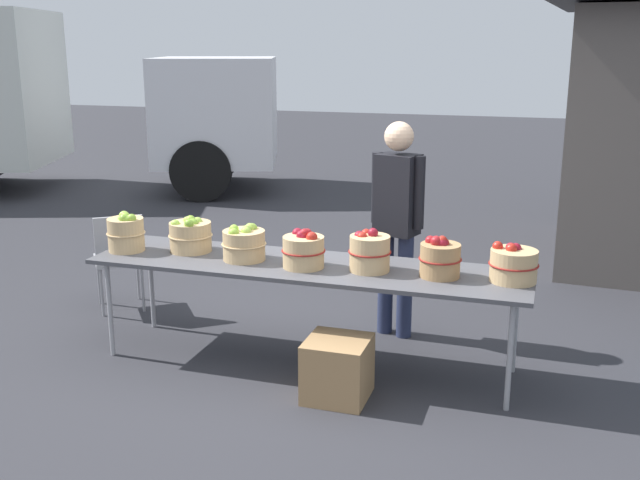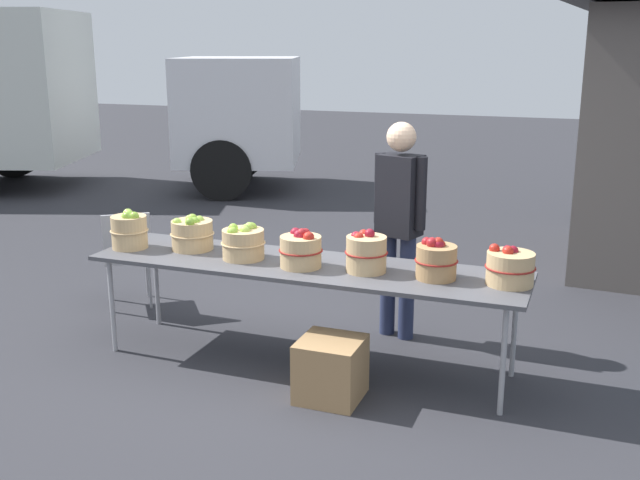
% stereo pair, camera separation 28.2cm
% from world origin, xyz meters
% --- Properties ---
extents(ground_plane, '(40.00, 40.00, 0.00)m').
position_xyz_m(ground_plane, '(0.00, 0.00, 0.00)').
color(ground_plane, '#2D2D33').
extents(market_table, '(3.10, 0.76, 0.75)m').
position_xyz_m(market_table, '(0.00, 0.00, 0.72)').
color(market_table, '#4C4C51').
rests_on(market_table, ground).
extents(apple_basket_green_0, '(0.29, 0.29, 0.29)m').
position_xyz_m(apple_basket_green_0, '(-1.40, -0.07, 0.89)').
color(apple_basket_green_0, tan).
rests_on(apple_basket_green_0, market_table).
extents(apple_basket_green_1, '(0.33, 0.33, 0.27)m').
position_xyz_m(apple_basket_green_1, '(-0.93, 0.06, 0.87)').
color(apple_basket_green_1, tan).
rests_on(apple_basket_green_1, market_table).
extents(apple_basket_green_2, '(0.32, 0.32, 0.26)m').
position_xyz_m(apple_basket_green_2, '(-0.46, -0.03, 0.87)').
color(apple_basket_green_2, tan).
rests_on(apple_basket_green_2, market_table).
extents(apple_basket_red_0, '(0.31, 0.31, 0.28)m').
position_xyz_m(apple_basket_red_0, '(0.00, -0.07, 0.87)').
color(apple_basket_red_0, tan).
rests_on(apple_basket_red_0, market_table).
extents(apple_basket_red_1, '(0.29, 0.29, 0.30)m').
position_xyz_m(apple_basket_red_1, '(0.45, -0.02, 0.88)').
color(apple_basket_red_1, tan).
rests_on(apple_basket_red_1, market_table).
extents(apple_basket_red_2, '(0.29, 0.29, 0.28)m').
position_xyz_m(apple_basket_red_2, '(0.93, -0.01, 0.88)').
color(apple_basket_red_2, '#A87F51').
rests_on(apple_basket_red_2, market_table).
extents(apple_basket_red_3, '(0.32, 0.32, 0.26)m').
position_xyz_m(apple_basket_red_3, '(1.40, 0.03, 0.86)').
color(apple_basket_red_3, tan).
rests_on(apple_basket_red_3, market_table).
extents(vendor_adult, '(0.43, 0.30, 1.69)m').
position_xyz_m(vendor_adult, '(0.48, 0.75, 0.99)').
color(vendor_adult, '#262D4C').
rests_on(vendor_adult, ground).
extents(box_truck, '(7.98, 4.56, 2.75)m').
position_xyz_m(box_truck, '(-6.90, 4.82, 1.49)').
color(box_truck, silver).
rests_on(box_truck, ground).
extents(folding_chair, '(0.56, 0.56, 0.86)m').
position_xyz_m(folding_chair, '(-1.89, 0.58, 0.51)').
color(folding_chair, '#99999E').
rests_on(folding_chair, ground).
extents(produce_crate, '(0.40, 0.40, 0.40)m').
position_xyz_m(produce_crate, '(0.36, -0.46, 0.20)').
color(produce_crate, '#A87F51').
rests_on(produce_crate, ground).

